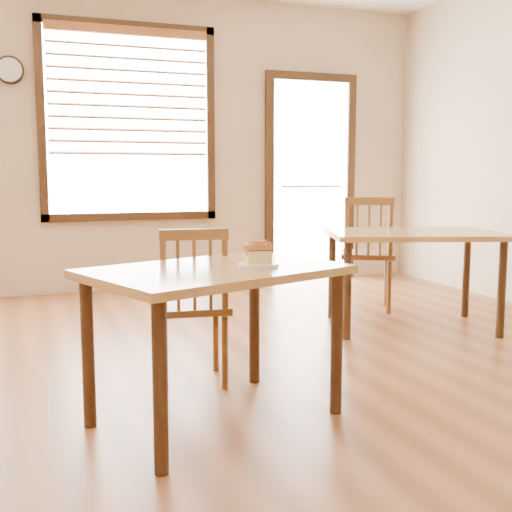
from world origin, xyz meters
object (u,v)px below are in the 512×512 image
(plate, at_px, (258,265))
(cake_slice, at_px, (258,252))
(cafe_chair_main, at_px, (192,305))
(cafe_chair_second, at_px, (367,253))
(wall_clock, at_px, (9,70))
(cafe_table_main, at_px, (215,289))
(cafe_table_second, at_px, (412,243))

(plate, distance_m, cake_slice, 0.06)
(cafe_chair_main, xyz_separation_m, cake_slice, (0.17, -0.61, 0.36))
(cafe_chair_second, distance_m, plate, 2.70)
(wall_clock, height_order, plate, wall_clock)
(wall_clock, bearing_deg, plate, -73.42)
(wall_clock, distance_m, plate, 4.11)
(wall_clock, xyz_separation_m, cafe_chair_second, (2.87, -1.68, -1.64))
(wall_clock, xyz_separation_m, plate, (1.10, -3.71, -1.39))
(cafe_table_main, relative_size, cake_slice, 10.08)
(cake_slice, bearing_deg, cafe_table_main, 173.93)
(cake_slice, bearing_deg, cafe_chair_main, 111.15)
(wall_clock, xyz_separation_m, cafe_chair_main, (0.93, -3.10, -1.69))
(cafe_chair_main, xyz_separation_m, cafe_chair_second, (1.93, 1.42, 0.05))
(cafe_chair_second, relative_size, cake_slice, 7.49)
(cafe_chair_main, bearing_deg, cafe_table_main, 94.88)
(cafe_chair_main, relative_size, cafe_chair_second, 0.90)
(cake_slice, bearing_deg, plate, -137.77)
(wall_clock, distance_m, cafe_chair_main, 3.65)
(cafe_table_second, bearing_deg, cafe_chair_main, -141.23)
(wall_clock, relative_size, cafe_table_second, 0.18)
(plate, bearing_deg, cafe_chair_main, 105.72)
(wall_clock, bearing_deg, cafe_chair_second, -30.36)
(wall_clock, relative_size, cafe_chair_main, 0.29)
(wall_clock, bearing_deg, cake_slice, -73.40)
(cafe_table_main, distance_m, cafe_chair_main, 0.60)
(plate, relative_size, cake_slice, 1.45)
(cafe_chair_main, xyz_separation_m, cafe_table_second, (1.94, 0.74, 0.20))
(cafe_table_second, relative_size, plate, 7.52)
(cafe_chair_main, height_order, cake_slice, cafe_chair_main)
(wall_clock, distance_m, cafe_table_main, 4.07)
(cafe_table_second, height_order, cafe_chair_second, cafe_chair_second)
(plate, bearing_deg, cake_slice, 36.90)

